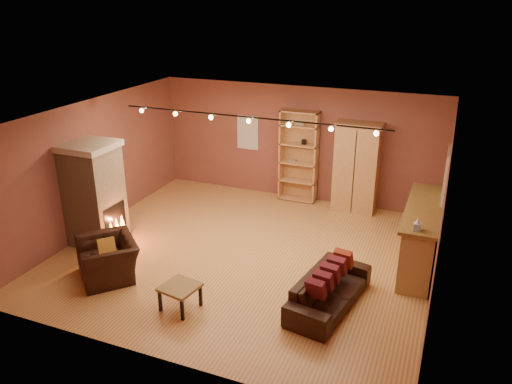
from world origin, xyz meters
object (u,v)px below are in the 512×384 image
at_px(loveseat, 330,284).
at_px(bookcase, 299,155).
at_px(coffee_table, 180,289).
at_px(bar_counter, 421,236).
at_px(fireplace, 94,194).
at_px(armoire, 356,167).
at_px(armchair, 107,253).

bearing_deg(loveseat, bookcase, 33.56).
bearing_deg(coffee_table, bar_counter, 40.28).
bearing_deg(fireplace, armoire, 38.09).
bearing_deg(bookcase, armoire, -6.00).
relative_size(fireplace, coffee_table, 3.28).
xyz_separation_m(fireplace, bar_counter, (6.24, 1.47, -0.46)).
distance_m(loveseat, armchair, 3.98).
height_order(bar_counter, armchair, bar_counter).
bearing_deg(bar_counter, armoire, 128.37).
distance_m(armoire, bar_counter, 2.73).
relative_size(bar_counter, armchair, 1.92).
xyz_separation_m(fireplace, loveseat, (5.00, -0.47, -0.67)).
bearing_deg(armoire, bookcase, 174.00).
height_order(bookcase, armoire, bookcase).
xyz_separation_m(bookcase, coffee_table, (-0.37, -5.20, -0.79)).
xyz_separation_m(fireplace, coffee_table, (2.77, -1.47, -0.70)).
height_order(armoire, armchair, armoire).
xyz_separation_m(fireplace, armoire, (4.57, 3.58, 0.00)).
relative_size(bookcase, armchair, 1.73).
relative_size(loveseat, armchair, 1.54).
xyz_separation_m(bar_counter, armchair, (-5.17, -2.55, -0.12)).
xyz_separation_m(bookcase, bar_counter, (3.10, -2.26, -0.54)).
distance_m(bookcase, bar_counter, 3.87).
height_order(armoire, bar_counter, armoire).
bearing_deg(fireplace, bar_counter, 13.25).
height_order(fireplace, loveseat, fireplace).
bearing_deg(bar_counter, coffee_table, -139.72).
bearing_deg(loveseat, bar_counter, -22.79).
height_order(fireplace, bar_counter, fireplace).
bearing_deg(bar_counter, bookcase, 143.86).
distance_m(armchair, coffee_table, 1.75).
xyz_separation_m(armoire, armchair, (-3.50, -4.67, -0.58)).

